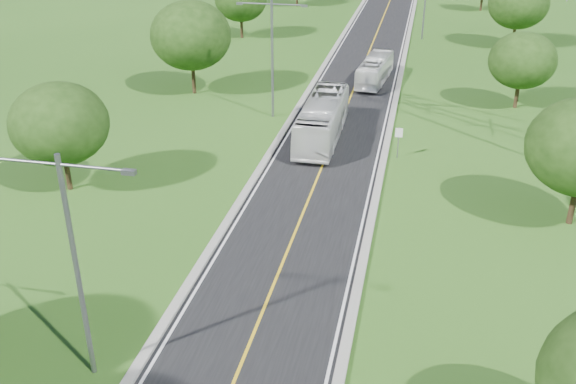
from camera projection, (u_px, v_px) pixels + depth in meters
name	position (u px, v px, depth m)	size (l,w,h in m)	color
ground	(360.00, 74.00, 68.19)	(260.00, 260.00, 0.00)	#264F16
road	(366.00, 60.00, 73.44)	(8.00, 150.00, 0.06)	black
curb_left	(329.00, 57.00, 74.21)	(0.50, 150.00, 0.22)	gray
curb_right	(403.00, 61.00, 72.61)	(0.50, 150.00, 0.22)	gray
speed_limit_sign	(399.00, 138.00, 47.19)	(0.55, 0.09, 2.40)	slate
streetlight_near_left	(74.00, 252.00, 24.58)	(5.90, 0.25, 10.00)	slate
streetlight_mid_left	(272.00, 49.00, 53.53)	(5.90, 0.25, 10.00)	slate
tree_lb	(59.00, 124.00, 41.07)	(6.30, 6.30, 7.33)	black
tree_lc	(191.00, 35.00, 59.77)	(7.56, 7.56, 8.79)	black
tree_rc	(522.00, 60.00, 56.44)	(5.88, 5.88, 6.84)	black
tree_rd	(519.00, 3.00, 76.71)	(7.14, 7.14, 8.30)	black
bus_outbound	(375.00, 70.00, 64.70)	(2.20, 9.40, 2.62)	white
bus_inbound	(322.00, 119.00, 50.53)	(2.76, 11.79, 3.28)	silver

